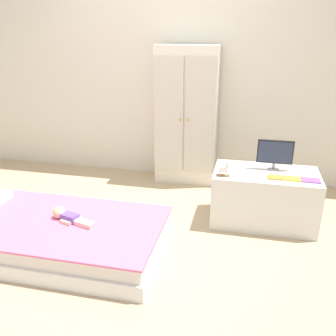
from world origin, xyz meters
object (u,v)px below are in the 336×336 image
Objects in this scene: doll at (66,216)px; book_purple at (311,180)px; book_orange at (275,177)px; wardrobe at (186,116)px; bed at (51,235)px; tv_monitor at (275,153)px; rocking_horse_toy at (224,169)px; book_yellow at (293,179)px; tv_stand at (264,197)px.

book_purple reaches higher than doll.
book_orange is 0.29m from book_purple.
book_orange is 0.86× the size of book_purple.
wardrobe is 1.56m from book_purple.
bed is 1.91m from book_orange.
book_purple is at bearing 19.42° from doll.
doll is 2.60× the size of book_purple.
tv_monitor is at bearing 27.89° from bed.
book_purple is at bearing 19.39° from bed.
wardrobe reaches higher than doll.
wardrobe reaches higher than tv_monitor.
doll is 2.02m from book_purple.
doll is 0.25× the size of wardrobe.
rocking_horse_toy is 0.44m from book_orange.
bed is 4.67× the size of doll.
book_yellow reaches higher than bed.
tv_stand is 0.41m from tv_monitor.
rocking_horse_toy is at bearing 27.43° from doll.
wardrobe is at bearing 141.91° from tv_monitor.
wardrobe reaches higher than bed.
doll is at bearing -153.05° from tv_stand.
bed is 1.98× the size of tv_stand.
tv_stand is (1.54, 0.78, -0.05)m from doll.
doll is 3.03× the size of book_orange.
book_purple is at bearing -37.30° from wardrobe.
rocking_horse_toy is at bearing -175.62° from book_purple.
tv_monitor is at bearing 126.00° from book_yellow.
book_purple is (2.02, 0.71, 0.37)m from bed.
tv_stand is 2.95× the size of tv_monitor.
tv_monitor is (0.93, -0.73, -0.12)m from wardrobe.
book_yellow is at bearing 20.77° from bed.
doll is at bearing -152.57° from rocking_horse_toy.
book_orange is at bearing -44.83° from wardrobe.
doll reaches higher than bed.
tv_stand is 7.16× the size of book_orange.
book_orange is (0.01, -0.20, -0.15)m from tv_monitor.
book_yellow is at bearing 5.50° from rocking_horse_toy.
rocking_horse_toy is at bearing -148.45° from tv_monitor.
rocking_horse_toy is at bearing -62.74° from wardrobe.
tv_monitor is at bearing -38.09° from wardrobe.
wardrobe reaches higher than book_orange.
tv_monitor reaches higher than tv_stand.
wardrobe reaches higher than book_yellow.
rocking_horse_toy is at bearing 26.66° from bed.
tv_monitor is at bearing 31.55° from rocking_horse_toy.
book_yellow is at bearing -54.00° from tv_monitor.
rocking_horse_toy is (1.31, 0.66, 0.43)m from bed.
tv_monitor reaches higher than book_yellow.
wardrobe is at bearing 117.26° from rocking_horse_toy.
rocking_horse_toy is at bearing -174.50° from book_yellow.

